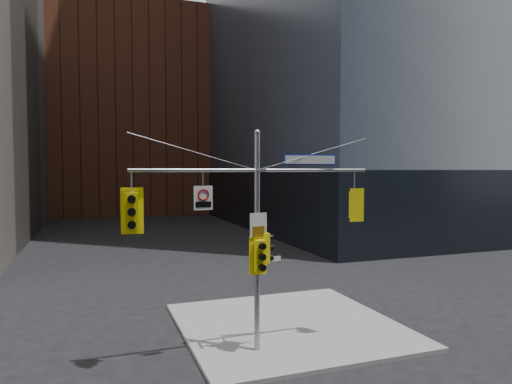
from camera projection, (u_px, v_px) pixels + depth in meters
ground at (281, 381)px, 12.98m from camera, size 160.00×160.00×0.00m
sidewalk_corner at (288, 325)px, 17.41m from camera, size 8.00×8.00×0.15m
podium_ne at (397, 196)px, 52.38m from camera, size 36.40×36.40×6.00m
brick_midrise at (127, 115)px, 66.80m from camera, size 26.00×20.00×28.00m
signal_assembly at (257, 220)px, 14.63m from camera, size 8.00×0.80×7.30m
traffic_light_west_arm at (132, 211)px, 13.31m from camera, size 0.66×0.56×1.38m
traffic_light_east_arm at (354, 205)px, 15.83m from camera, size 0.55×0.44×1.15m
traffic_light_pole_side at (266, 248)px, 14.80m from camera, size 0.37×0.32×0.97m
traffic_light_pole_front at (260, 256)px, 14.44m from camera, size 0.60×0.48×1.25m
street_sign_blade at (310, 160)px, 15.18m from camera, size 1.84×0.25×0.36m
regulatory_sign_arm at (203, 197)px, 13.98m from camera, size 0.60×0.10×0.75m
regulatory_sign_pole at (258, 226)px, 14.54m from camera, size 0.59×0.10×0.77m
street_blade_ew at (270, 259)px, 14.86m from camera, size 0.79×0.14×0.16m
street_blade_ns at (252, 262)px, 15.14m from camera, size 0.12×0.72×0.14m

